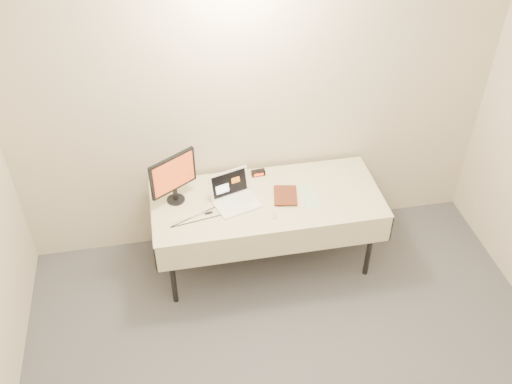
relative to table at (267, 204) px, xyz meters
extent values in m
cube|color=beige|center=(0.00, 0.45, 0.67)|extent=(4.00, 0.10, 2.70)
cylinder|color=black|center=(-0.82, -0.30, -0.33)|extent=(0.04, 0.04, 0.69)
cylinder|color=black|center=(0.82, -0.30, -0.33)|extent=(0.04, 0.04, 0.69)
cylinder|color=black|center=(-0.82, 0.29, -0.33)|extent=(0.04, 0.04, 0.69)
cylinder|color=black|center=(0.82, 0.29, -0.33)|extent=(0.04, 0.04, 0.69)
cube|color=gray|center=(0.00, 0.00, 0.03)|extent=(1.80, 0.75, 0.04)
cube|color=beige|center=(0.00, 0.00, 0.06)|extent=(1.86, 0.81, 0.01)
cube|color=beige|center=(0.00, -0.40, -0.07)|extent=(1.86, 0.01, 0.25)
cube|color=beige|center=(0.00, 0.40, -0.07)|extent=(1.86, 0.01, 0.25)
cube|color=beige|center=(-0.93, 0.00, -0.07)|extent=(0.01, 0.81, 0.25)
cube|color=beige|center=(0.93, 0.00, -0.07)|extent=(0.01, 0.81, 0.25)
cube|color=white|center=(-0.25, -0.04, 0.07)|extent=(0.39, 0.32, 0.02)
cube|color=white|center=(-0.29, 0.09, 0.19)|extent=(0.34, 0.16, 0.21)
cube|color=black|center=(-0.29, 0.09, 0.19)|extent=(0.29, 0.13, 0.18)
cylinder|color=black|center=(-0.72, 0.11, 0.07)|extent=(0.20, 0.20, 0.01)
cube|color=black|center=(-0.72, 0.11, 0.13)|extent=(0.04, 0.03, 0.10)
cube|color=black|center=(-0.72, 0.11, 0.33)|extent=(0.36, 0.24, 0.31)
cube|color=#DF4D1A|center=(-0.72, 0.11, 0.33)|extent=(0.32, 0.20, 0.27)
imported|color=#943A1A|center=(0.06, 0.00, 0.19)|extent=(0.18, 0.06, 0.25)
cube|color=black|center=(-0.01, 0.31, 0.09)|extent=(0.12, 0.06, 0.05)
cube|color=#FF2B0C|center=(-0.01, 0.29, 0.09)|extent=(0.08, 0.01, 0.02)
ellipsoid|color=silver|center=(0.01, -0.22, 0.07)|extent=(0.05, 0.08, 0.02)
cube|color=#B6E5B9|center=(0.35, -0.04, 0.06)|extent=(0.11, 0.29, 0.00)
cube|color=black|center=(-0.48, -0.10, 0.07)|extent=(0.06, 0.03, 0.01)
camera|label=1|loc=(-0.74, -3.43, 3.03)|focal=40.00mm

